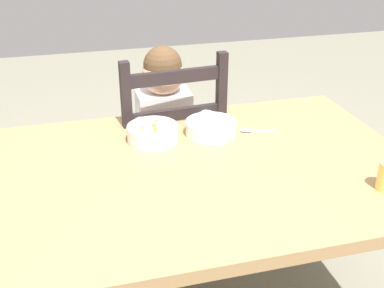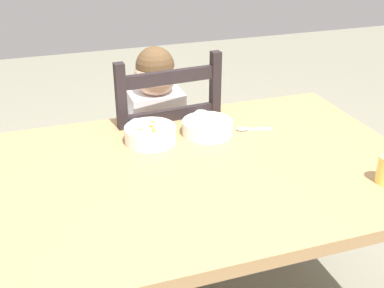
{
  "view_description": "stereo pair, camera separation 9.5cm",
  "coord_description": "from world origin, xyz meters",
  "px_view_note": "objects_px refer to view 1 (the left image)",
  "views": [
    {
      "loc": [
        -0.37,
        -1.33,
        1.49
      ],
      "look_at": [
        0.01,
        0.07,
        0.77
      ],
      "focal_mm": 46.19,
      "sensor_mm": 36.0,
      "label": 1
    },
    {
      "loc": [
        -0.46,
        -1.31,
        1.49
      ],
      "look_at": [
        0.01,
        0.07,
        0.77
      ],
      "focal_mm": 46.19,
      "sensor_mm": 36.0,
      "label": 2
    }
  ],
  "objects_px": {
    "dining_chair": "(167,160)",
    "bowl_of_peas": "(211,127)",
    "dining_table": "(196,191)",
    "spoon": "(252,130)",
    "child_figure": "(166,125)",
    "bowl_of_carrots": "(153,133)"
  },
  "relations": [
    {
      "from": "dining_chair",
      "to": "bowl_of_peas",
      "type": "height_order",
      "value": "dining_chair"
    },
    {
      "from": "dining_table",
      "to": "spoon",
      "type": "relative_size",
      "value": 10.41
    },
    {
      "from": "dining_table",
      "to": "dining_chair",
      "type": "relative_size",
      "value": 1.48
    },
    {
      "from": "dining_chair",
      "to": "child_figure",
      "type": "bearing_deg",
      "value": -123.11
    },
    {
      "from": "spoon",
      "to": "dining_table",
      "type": "bearing_deg",
      "value": -142.7
    },
    {
      "from": "child_figure",
      "to": "bowl_of_peas",
      "type": "bearing_deg",
      "value": -69.83
    },
    {
      "from": "dining_chair",
      "to": "bowl_of_carrots",
      "type": "xyz_separation_m",
      "value": [
        -0.11,
        -0.3,
        0.28
      ]
    },
    {
      "from": "dining_chair",
      "to": "dining_table",
      "type": "bearing_deg",
      "value": -91.75
    },
    {
      "from": "dining_table",
      "to": "dining_chair",
      "type": "distance_m",
      "value": 0.55
    },
    {
      "from": "dining_chair",
      "to": "spoon",
      "type": "relative_size",
      "value": 7.03
    },
    {
      "from": "child_figure",
      "to": "spoon",
      "type": "height_order",
      "value": "child_figure"
    },
    {
      "from": "bowl_of_peas",
      "to": "dining_chair",
      "type": "bearing_deg",
      "value": 109.19
    },
    {
      "from": "dining_table",
      "to": "child_figure",
      "type": "distance_m",
      "value": 0.52
    },
    {
      "from": "dining_chair",
      "to": "bowl_of_carrots",
      "type": "relative_size",
      "value": 5.35
    },
    {
      "from": "dining_chair",
      "to": "spoon",
      "type": "xyz_separation_m",
      "value": [
        0.26,
        -0.32,
        0.26
      ]
    },
    {
      "from": "bowl_of_carrots",
      "to": "spoon",
      "type": "relative_size",
      "value": 1.31
    },
    {
      "from": "dining_table",
      "to": "bowl_of_carrots",
      "type": "distance_m",
      "value": 0.27
    },
    {
      "from": "spoon",
      "to": "bowl_of_carrots",
      "type": "bearing_deg",
      "value": 177.19
    },
    {
      "from": "dining_chair",
      "to": "bowl_of_carrots",
      "type": "height_order",
      "value": "dining_chair"
    },
    {
      "from": "child_figure",
      "to": "spoon",
      "type": "xyz_separation_m",
      "value": [
        0.26,
        -0.31,
        0.08
      ]
    },
    {
      "from": "child_figure",
      "to": "bowl_of_carrots",
      "type": "relative_size",
      "value": 5.34
    },
    {
      "from": "dining_table",
      "to": "spoon",
      "type": "height_order",
      "value": "spoon"
    }
  ]
}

